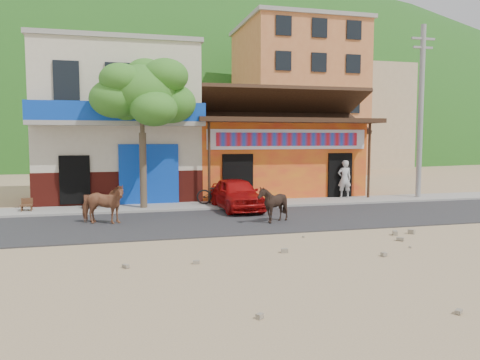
% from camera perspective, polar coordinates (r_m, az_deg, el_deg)
% --- Properties ---
extents(ground, '(120.00, 120.00, 0.00)m').
position_cam_1_polar(ground, '(14.62, 8.02, -6.38)').
color(ground, '#9E825B').
rests_on(ground, ground).
extents(road, '(60.00, 5.00, 0.04)m').
position_cam_1_polar(road, '(16.91, 4.77, -4.71)').
color(road, '#28282B').
rests_on(road, ground).
extents(sidewalk, '(60.00, 2.00, 0.12)m').
position_cam_1_polar(sidewalk, '(20.20, 1.49, -2.97)').
color(sidewalk, gray).
rests_on(sidewalk, ground).
extents(dance_club, '(8.00, 6.00, 3.60)m').
position_cam_1_polar(dance_club, '(24.44, 3.42, 2.53)').
color(dance_club, orange).
rests_on(dance_club, ground).
extents(cafe_building, '(7.00, 6.00, 7.00)m').
position_cam_1_polar(cafe_building, '(23.23, -14.56, 6.44)').
color(cafe_building, beige).
rests_on(cafe_building, ground).
extents(apartment_front, '(9.00, 9.00, 12.00)m').
position_cam_1_polar(apartment_front, '(40.07, 6.86, 9.53)').
color(apartment_front, '#CC723F').
rests_on(apartment_front, ground).
extents(apartment_rear, '(8.00, 8.00, 10.00)m').
position_cam_1_polar(apartment_rear, '(49.25, 14.14, 7.42)').
color(apartment_rear, tan).
rests_on(apartment_rear, ground).
extents(hillside, '(100.00, 40.00, 24.00)m').
position_cam_1_polar(hillside, '(83.90, -10.87, 11.27)').
color(hillside, '#194C14').
rests_on(hillside, ground).
extents(tree, '(3.00, 3.00, 6.00)m').
position_cam_1_polar(tree, '(19.05, -11.81, 5.67)').
color(tree, '#2D721E').
rests_on(tree, sidewalk).
extents(utility_pole, '(0.24, 0.24, 8.00)m').
position_cam_1_polar(utility_pole, '(23.65, 21.17, 7.73)').
color(utility_pole, gray).
rests_on(utility_pole, sidewalk).
extents(cow_tan, '(1.72, 1.19, 1.33)m').
position_cam_1_polar(cow_tan, '(16.29, -16.39, -2.84)').
color(cow_tan, '#9C5F3E').
rests_on(cow_tan, road).
extents(cow_dark, '(1.32, 1.22, 1.27)m').
position_cam_1_polar(cow_dark, '(15.91, 4.03, -2.95)').
color(cow_dark, black).
rests_on(cow_dark, road).
extents(red_car, '(1.68, 3.83, 1.28)m').
position_cam_1_polar(red_car, '(18.71, -0.44, -1.69)').
color(red_car, '#A60C0B').
rests_on(red_car, road).
extents(scooter, '(1.97, 1.17, 0.98)m').
position_cam_1_polar(scooter, '(19.65, -2.62, -1.58)').
color(scooter, black).
rests_on(scooter, sidewalk).
extents(pedestrian, '(0.69, 0.50, 1.76)m').
position_cam_1_polar(pedestrian, '(22.48, 12.62, 0.14)').
color(pedestrian, silver).
rests_on(pedestrian, sidewalk).
extents(cafe_chair_left, '(0.52, 0.52, 1.00)m').
position_cam_1_polar(cafe_chair_left, '(19.41, -17.78, -1.87)').
color(cafe_chair_left, '#52291B').
rests_on(cafe_chair_left, sidewalk).
extents(cafe_chair_right, '(0.44, 0.44, 0.90)m').
position_cam_1_polar(cafe_chair_right, '(19.71, -24.60, -2.15)').
color(cafe_chair_right, '#4F2B1A').
rests_on(cafe_chair_right, sidewalk).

